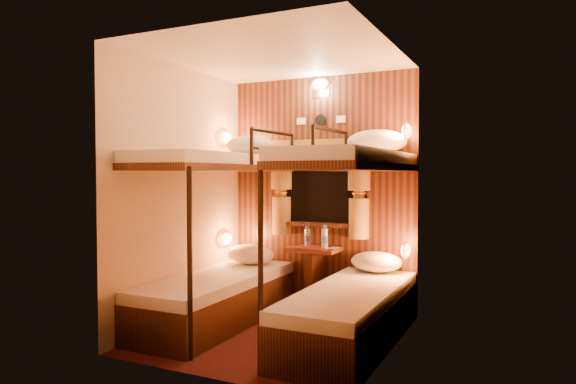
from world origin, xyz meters
The scene contains 22 objects.
floor centered at (0.00, 0.00, 0.00)m, with size 2.10×2.10×0.00m, color #37160F.
ceiling centered at (0.00, 0.00, 2.40)m, with size 2.10×2.10×0.00m, color silver.
wall_back centered at (0.00, 1.05, 1.20)m, with size 2.40×2.40×0.00m, color #C6B293.
wall_front centered at (0.00, -1.05, 1.20)m, with size 2.40×2.40×0.00m, color #C6B293.
wall_left centered at (-1.00, 0.00, 1.20)m, with size 2.40×2.40×0.00m, color #C6B293.
wall_right centered at (1.00, 0.00, 1.20)m, with size 2.40×2.40×0.00m, color #C6B293.
back_panel centered at (0.00, 1.04, 1.20)m, with size 2.00×0.03×2.40m, color black.
bunk_left centered at (-0.65, 0.07, 0.56)m, with size 0.72×1.90×1.82m.
bunk_right centered at (0.65, 0.07, 0.56)m, with size 0.72×1.90×1.82m.
window centered at (0.00, 1.00, 1.18)m, with size 1.00×0.12×0.79m.
curtains centered at (0.00, 0.97, 1.26)m, with size 1.10×0.22×1.00m.
back_fixtures centered at (0.00, 1.00, 2.25)m, with size 0.54×0.09×0.48m.
reading_lamps centered at (0.00, 0.70, 1.24)m, with size 2.00×0.20×1.25m.
table centered at (0.00, 0.85, 0.41)m, with size 0.50×0.34×0.66m.
bottle_left centered at (-0.09, 0.89, 0.74)m, with size 0.06×0.06×0.21m.
bottle_right centered at (0.12, 0.82, 0.75)m, with size 0.07×0.07×0.24m.
sachet_a centered at (0.19, 0.84, 0.65)m, with size 0.08×0.06×0.01m, color silver.
sachet_b centered at (0.20, 0.92, 0.65)m, with size 0.07×0.06×0.01m, color silver.
pillow_lower_left centered at (-0.65, 0.69, 0.56)m, with size 0.52×0.37×0.20m, color silver.
pillow_lower_right centered at (0.65, 0.83, 0.55)m, with size 0.50×0.35×0.19m, color silver.
pillow_upper_left centered at (-0.65, 0.67, 1.69)m, with size 0.52×0.37×0.20m, color silver.
pillow_upper_right centered at (0.65, 0.82, 1.70)m, with size 0.57×0.41×0.23m, color silver.
Camera 1 is at (2.00, -3.93, 1.39)m, focal length 32.00 mm.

